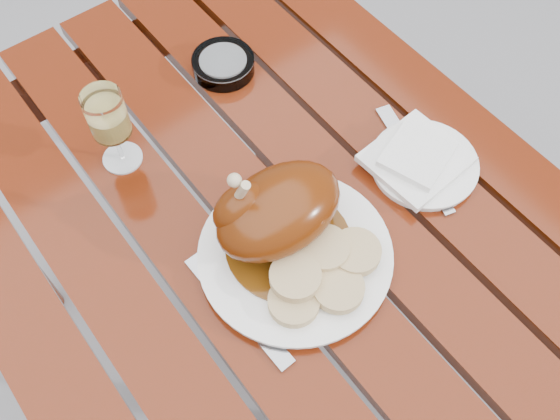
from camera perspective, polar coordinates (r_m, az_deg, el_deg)
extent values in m
plane|color=slate|center=(1.58, 0.69, -15.98)|extent=(60.00, 60.00, 0.00)
cube|color=#611A0B|center=(1.22, 0.88, -11.51)|extent=(0.80, 1.20, 0.75)
cylinder|color=white|center=(0.86, 1.40, -4.16)|extent=(0.36, 0.36, 0.02)
cylinder|color=#572E09|center=(0.85, 0.79, -3.13)|extent=(0.18, 0.18, 0.00)
ellipsoid|color=#642A07|center=(0.82, -0.09, -0.05)|extent=(0.19, 0.12, 0.09)
ellipsoid|color=#642A07|center=(0.81, -3.41, 0.15)|extent=(0.09, 0.06, 0.07)
cylinder|color=#C6B28C|center=(0.79, -3.99, 0.98)|extent=(0.03, 0.04, 0.10)
cylinder|color=tan|center=(0.81, 1.28, -8.38)|extent=(0.07, 0.07, 0.02)
cylinder|color=tan|center=(0.82, 5.36, -7.15)|extent=(0.07, 0.07, 0.02)
cylinder|color=tan|center=(0.84, 6.93, -3.81)|extent=(0.07, 0.07, 0.02)
cylinder|color=tan|center=(0.83, 4.08, -3.53)|extent=(0.07, 0.07, 0.02)
cylinder|color=tan|center=(0.81, 1.41, -6.12)|extent=(0.07, 0.07, 0.02)
cylinder|color=#E0C866|center=(0.93, -15.09, 7.10)|extent=(0.08, 0.08, 0.14)
cylinder|color=white|center=(0.96, 13.02, 4.08)|extent=(0.21, 0.21, 0.01)
cube|color=white|center=(0.95, 12.32, 4.60)|extent=(0.14, 0.13, 0.01)
cylinder|color=#B2B7BC|center=(1.06, -5.20, 13.12)|extent=(0.14, 0.14, 0.03)
cube|color=gray|center=(0.83, -3.34, -9.37)|extent=(0.03, 0.19, 0.01)
cube|color=gray|center=(0.96, 12.64, 3.93)|extent=(0.07, 0.18, 0.01)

